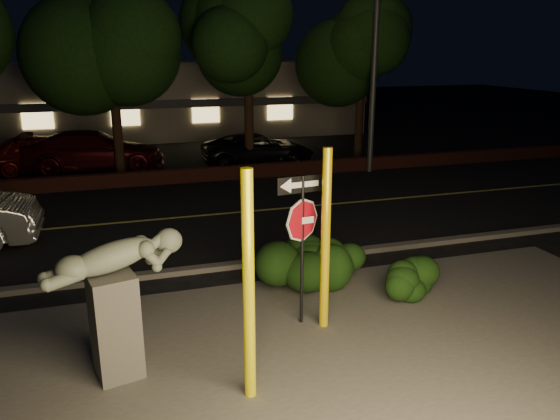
# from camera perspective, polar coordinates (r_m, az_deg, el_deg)

# --- Properties ---
(ground) EXTENTS (90.00, 90.00, 0.00)m
(ground) POSITION_cam_1_polar(r_m,az_deg,el_deg) (18.96, -8.45, 2.05)
(ground) COLOR black
(ground) RESTS_ON ground
(patio) EXTENTS (14.00, 6.00, 0.02)m
(patio) POSITION_cam_1_polar(r_m,az_deg,el_deg) (8.98, 3.08, -14.91)
(patio) COLOR #4C4944
(patio) RESTS_ON ground
(road) EXTENTS (80.00, 8.00, 0.01)m
(road) POSITION_cam_1_polar(r_m,az_deg,el_deg) (16.10, -6.77, -0.48)
(road) COLOR black
(road) RESTS_ON ground
(lane_marking) EXTENTS (80.00, 0.12, 0.00)m
(lane_marking) POSITION_cam_1_polar(r_m,az_deg,el_deg) (16.10, -6.77, -0.43)
(lane_marking) COLOR #BEBA4C
(lane_marking) RESTS_ON road
(curb) EXTENTS (80.00, 0.25, 0.12)m
(curb) POSITION_cam_1_polar(r_m,az_deg,el_deg) (12.30, -3.21, -5.60)
(curb) COLOR #4C4944
(curb) RESTS_ON ground
(brick_wall) EXTENTS (40.00, 0.35, 0.50)m
(brick_wall) POSITION_cam_1_polar(r_m,az_deg,el_deg) (20.15, -9.07, 3.62)
(brick_wall) COLOR #461D16
(brick_wall) RESTS_ON ground
(parking_lot) EXTENTS (40.00, 12.00, 0.01)m
(parking_lot) POSITION_cam_1_polar(r_m,az_deg,el_deg) (25.74, -10.92, 5.78)
(parking_lot) COLOR black
(parking_lot) RESTS_ON ground
(building) EXTENTS (22.00, 10.20, 4.00)m
(building) POSITION_cam_1_polar(r_m,az_deg,el_deg) (33.37, -12.75, 11.55)
(building) COLOR slate
(building) RESTS_ON ground
(tree_far_b) EXTENTS (5.20, 5.20, 8.41)m
(tree_far_b) POSITION_cam_1_polar(r_m,az_deg,el_deg) (21.41, -17.65, 19.49)
(tree_far_b) COLOR black
(tree_far_b) RESTS_ON ground
(tree_far_c) EXTENTS (4.80, 4.80, 7.84)m
(tree_far_c) POSITION_cam_1_polar(r_m,az_deg,el_deg) (21.62, -3.43, 19.11)
(tree_far_c) COLOR black
(tree_far_c) RESTS_ON ground
(tree_far_d) EXTENTS (4.40, 4.40, 7.42)m
(tree_far_d) POSITION_cam_1_polar(r_m,az_deg,el_deg) (23.78, 8.67, 18.14)
(tree_far_d) COLOR black
(tree_far_d) RESTS_ON ground
(yellow_pole_left) EXTENTS (0.16, 0.16, 3.27)m
(yellow_pole_left) POSITION_cam_1_polar(r_m,az_deg,el_deg) (7.30, -3.30, -8.24)
(yellow_pole_left) COLOR #FBEB0C
(yellow_pole_left) RESTS_ON ground
(yellow_pole_right) EXTENTS (0.16, 0.16, 3.18)m
(yellow_pole_right) POSITION_cam_1_polar(r_m,az_deg,el_deg) (9.19, 4.77, -3.25)
(yellow_pole_right) COLOR yellow
(yellow_pole_right) RESTS_ON ground
(signpost) EXTENTS (0.91, 0.14, 2.68)m
(signpost) POSITION_cam_1_polar(r_m,az_deg,el_deg) (9.18, 2.36, -1.13)
(signpost) COLOR black
(signpost) RESTS_ON ground
(sculpture) EXTENTS (2.02, 0.94, 2.16)m
(sculpture) POSITION_cam_1_polar(r_m,az_deg,el_deg) (8.25, -16.87, -8.27)
(sculpture) COLOR #4C4944
(sculpture) RESTS_ON ground
(hedge_center) EXTENTS (2.18, 1.03, 1.13)m
(hedge_center) POSITION_cam_1_polar(r_m,az_deg,el_deg) (11.06, 3.00, -5.39)
(hedge_center) COLOR black
(hedge_center) RESTS_ON ground
(hedge_right) EXTENTS (2.17, 1.73, 1.26)m
(hedge_right) POSITION_cam_1_polar(r_m,az_deg,el_deg) (11.29, 5.68, -4.64)
(hedge_right) COLOR black
(hedge_right) RESTS_ON ground
(hedge_far_right) EXTENTS (1.53, 1.09, 0.98)m
(hedge_far_right) POSITION_cam_1_polar(r_m,az_deg,el_deg) (10.94, 13.31, -6.50)
(hedge_far_right) COLOR black
(hedge_far_right) RESTS_ON ground
(parked_car_red) EXTENTS (4.62, 2.39, 1.50)m
(parked_car_red) POSITION_cam_1_polar(r_m,az_deg,el_deg) (23.48, -23.65, 5.52)
(parked_car_red) COLOR #65110C
(parked_car_red) RESTS_ON ground
(parked_car_darkred) EXTENTS (5.53, 2.54, 1.57)m
(parked_car_darkred) POSITION_cam_1_polar(r_m,az_deg,el_deg) (22.96, -18.90, 5.87)
(parked_car_darkred) COLOR #3D090D
(parked_car_darkred) RESTS_ON ground
(parked_car_dark) EXTENTS (4.66, 2.16, 1.30)m
(parked_car_dark) POSITION_cam_1_polar(r_m,az_deg,el_deg) (22.86, -2.31, 6.36)
(parked_car_dark) COLOR black
(parked_car_dark) RESTS_ON ground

